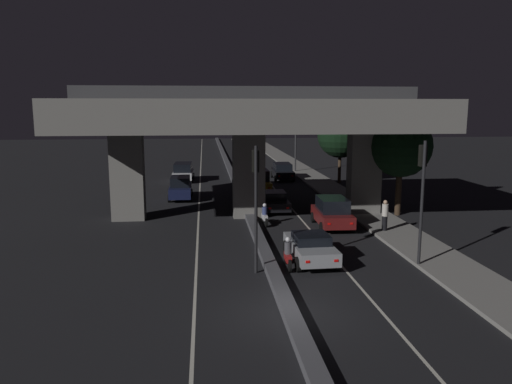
{
  "coord_description": "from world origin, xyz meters",
  "views": [
    {
      "loc": [
        -2.89,
        -16.56,
        7.25
      ],
      "look_at": [
        0.7,
        17.93,
        1.32
      ],
      "focal_mm": 35.0,
      "sensor_mm": 36.0,
      "label": 1
    }
  ],
  "objects": [
    {
      "name": "car_taxi_yellow_fourth",
      "position": [
        1.72,
        25.74,
        1.02
      ],
      "size": [
        1.92,
        4.83,
        1.98
      ],
      "rotation": [
        0.0,
        0.0,
        1.59
      ],
      "color": "gold",
      "rests_on": "ground_plane"
    },
    {
      "name": "car_dark_red_second",
      "position": [
        4.79,
        12.42,
        0.93
      ],
      "size": [
        2.11,
        4.23,
        1.82
      ],
      "rotation": [
        0.0,
        0.0,
        1.54
      ],
      "color": "#591414",
      "rests_on": "ground_plane"
    },
    {
      "name": "car_dark_blue_lead_oncoming",
      "position": [
        -4.82,
        22.98,
        0.91
      ],
      "size": [
        1.86,
        4.19,
        1.8
      ],
      "rotation": [
        0.0,
        0.0,
        -1.57
      ],
      "color": "#141938",
      "rests_on": "ground_plane"
    },
    {
      "name": "ground_plane",
      "position": [
        0.0,
        0.0,
        0.0
      ],
      "size": [
        200.0,
        200.0,
        0.0
      ],
      "primitive_type": "plane",
      "color": "black"
    },
    {
      "name": "car_white_second_oncoming",
      "position": [
        -4.99,
        32.74,
        0.96
      ],
      "size": [
        2.12,
        4.29,
        1.81
      ],
      "rotation": [
        0.0,
        0.0,
        -1.6
      ],
      "color": "silver",
      "rests_on": "ground_plane"
    },
    {
      "name": "street_lamp",
      "position": [
        6.88,
        38.26,
        4.67
      ],
      "size": [
        2.55,
        0.32,
        7.84
      ],
      "color": "#2D2D30",
      "rests_on": "ground_plane"
    },
    {
      "name": "lane_line_left_inner",
      "position": [
        -3.34,
        35.0,
        0.0
      ],
      "size": [
        0.12,
        126.0,
        0.0
      ],
      "primitive_type": "cube",
      "color": "beige",
      "rests_on": "ground_plane"
    },
    {
      "name": "lane_line_right_inner",
      "position": [
        3.34,
        35.0,
        0.0
      ],
      "size": [
        0.12,
        126.0,
        0.0
      ],
      "primitive_type": "cube",
      "color": "beige",
      "rests_on": "ground_plane"
    },
    {
      "name": "motorcycle_red_filtering_near",
      "position": [
        0.81,
        4.99,
        0.62
      ],
      "size": [
        0.32,
        1.81,
        1.46
      ],
      "rotation": [
        0.0,
        0.0,
        1.56
      ],
      "color": "black",
      "rests_on": "ground_plane"
    },
    {
      "name": "car_black_fifth",
      "position": [
        4.93,
        32.78,
        0.87
      ],
      "size": [
        2.06,
        4.72,
        1.66
      ],
      "rotation": [
        0.0,
        0.0,
        1.55
      ],
      "color": "black",
      "rests_on": "ground_plane"
    },
    {
      "name": "car_silver_lead",
      "position": [
        2.03,
        5.79,
        0.73
      ],
      "size": [
        2.07,
        4.27,
        1.39
      ],
      "rotation": [
        0.0,
        0.0,
        1.6
      ],
      "color": "gray",
      "rests_on": "ground_plane"
    },
    {
      "name": "motorcycle_blue_filtering_far",
      "position": [
        0.63,
        20.09,
        0.64
      ],
      "size": [
        0.32,
        1.75,
        1.49
      ],
      "rotation": [
        0.0,
        0.0,
        1.56
      ],
      "color": "black",
      "rests_on": "ground_plane"
    },
    {
      "name": "pedestrian_on_sidewalk",
      "position": [
        7.46,
        10.72,
        1.06
      ],
      "size": [
        0.37,
        0.37,
        1.79
      ],
      "color": "black",
      "rests_on": "sidewalk_right"
    },
    {
      "name": "elevated_overpass",
      "position": [
        0.0,
        15.89,
        6.48
      ],
      "size": [
        22.41,
        13.45,
        8.56
      ],
      "color": "slate",
      "rests_on": "ground_plane"
    },
    {
      "name": "roadside_tree_kerbside_near",
      "position": [
        10.11,
        15.41,
        4.67
      ],
      "size": [
        4.17,
        4.17,
        6.78
      ],
      "color": "#38281C",
      "rests_on": "ground_plane"
    },
    {
      "name": "median_divider",
      "position": [
        0.0,
        35.0,
        0.16
      ],
      "size": [
        0.59,
        126.0,
        0.32
      ],
      "primitive_type": "cube",
      "color": "#4C4C51",
      "rests_on": "ground_plane"
    },
    {
      "name": "motorcycle_white_filtering_mid",
      "position": [
        0.79,
        13.52,
        0.58
      ],
      "size": [
        0.33,
        1.91,
        1.36
      ],
      "rotation": [
        0.0,
        0.0,
        1.61
      ],
      "color": "black",
      "rests_on": "ground_plane"
    },
    {
      "name": "traffic_light_left_of_median",
      "position": [
        -0.7,
        4.57,
        3.81
      ],
      "size": [
        0.3,
        0.49,
        5.62
      ],
      "color": "black",
      "rests_on": "ground_plane"
    },
    {
      "name": "sidewalk_right",
      "position": [
        8.15,
        28.0,
        0.08
      ],
      "size": [
        2.92,
        126.0,
        0.16
      ],
      "primitive_type": "cube",
      "color": "gray",
      "rests_on": "ground_plane"
    },
    {
      "name": "car_black_third",
      "position": [
        2.01,
        17.92,
        0.69
      ],
      "size": [
        1.9,
        4.78,
        1.36
      ],
      "rotation": [
        0.0,
        0.0,
        1.56
      ],
      "color": "black",
      "rests_on": "ground_plane"
    },
    {
      "name": "roadside_tree_kerbside_mid",
      "position": [
        10.06,
        30.04,
        4.6
      ],
      "size": [
        4.38,
        4.38,
        6.81
      ],
      "color": "#38281C",
      "rests_on": "ground_plane"
    },
    {
      "name": "traffic_light_right_of_median",
      "position": [
        6.79,
        4.57,
        3.92
      ],
      "size": [
        0.3,
        0.49,
        5.78
      ],
      "color": "black",
      "rests_on": "ground_plane"
    }
  ]
}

